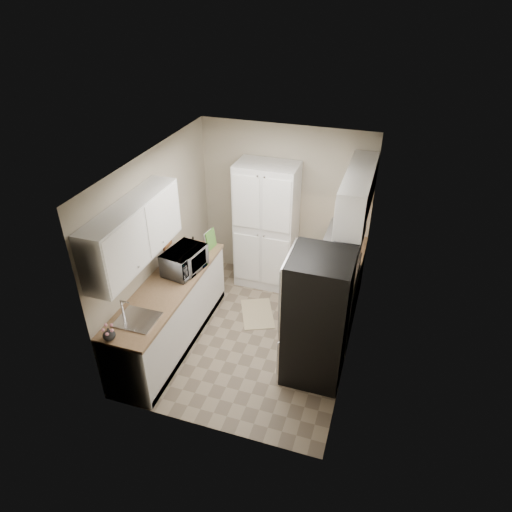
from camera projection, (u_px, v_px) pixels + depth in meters
The scene contains 16 objects.
ground at pixel (252, 334), 6.35m from camera, with size 3.20×3.20×0.00m, color #7A6B56.
room_shell at pixel (250, 232), 5.49m from camera, with size 2.64×3.24×2.52m.
pantry_cabinet at pixel (266, 226), 6.93m from camera, with size 0.90×0.55×2.00m, color silver.
base_cabinet_left at pixel (171, 315), 6.03m from camera, with size 0.60×2.30×0.88m, color silver.
countertop_left at pixel (167, 286), 5.79m from camera, with size 0.63×2.33×0.04m, color #846647.
base_cabinet_right at pixel (340, 275), 6.82m from camera, with size 0.60×0.80×0.88m, color silver.
countertop_right at pixel (343, 248), 6.58m from camera, with size 0.63×0.83×0.04m, color #846647.
electric_range at pixel (329, 304), 6.16m from camera, with size 0.71×0.78×1.13m.
refrigerator at pixel (317, 319), 5.32m from camera, with size 0.70×0.72×1.70m, color #B7B7BC.
microwave at pixel (184, 260), 5.97m from camera, with size 0.58×0.39×0.32m, color #BBBBC0.
wine_bottle at pixel (194, 247), 6.31m from camera, with size 0.07×0.07×0.27m, color black.
flower_vase at pixel (109, 334), 4.89m from camera, with size 0.14×0.14×0.14m, color silver.
cutting_board at pixel (211, 239), 6.48m from camera, with size 0.02×0.22×0.27m, color #4C8C32.
toaster_oven at pixel (340, 240), 6.53m from camera, with size 0.30×0.38×0.22m, color #B3B4B8.
fruit_basket at pixel (340, 229), 6.46m from camera, with size 0.22×0.22×0.10m, color #D58F03, non-canonical shape.
kitchen_mat at pixel (257, 314), 6.73m from camera, with size 0.44×0.70×0.01m, color tan.
Camera 1 is at (1.53, -4.56, 4.29)m, focal length 32.00 mm.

